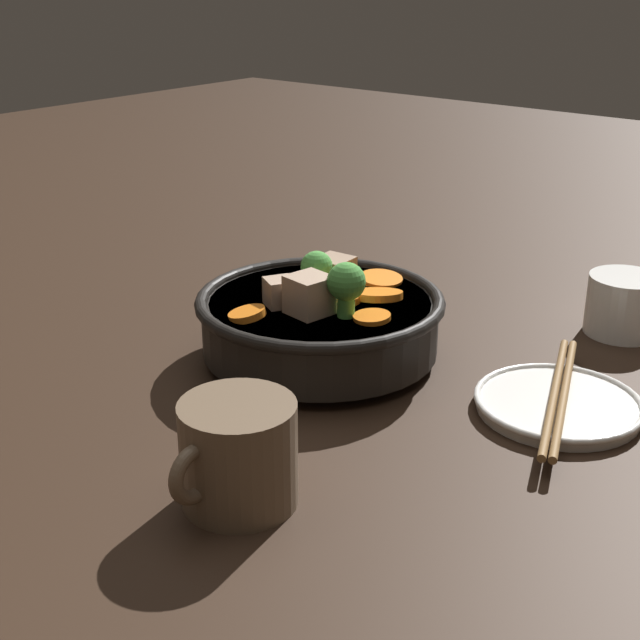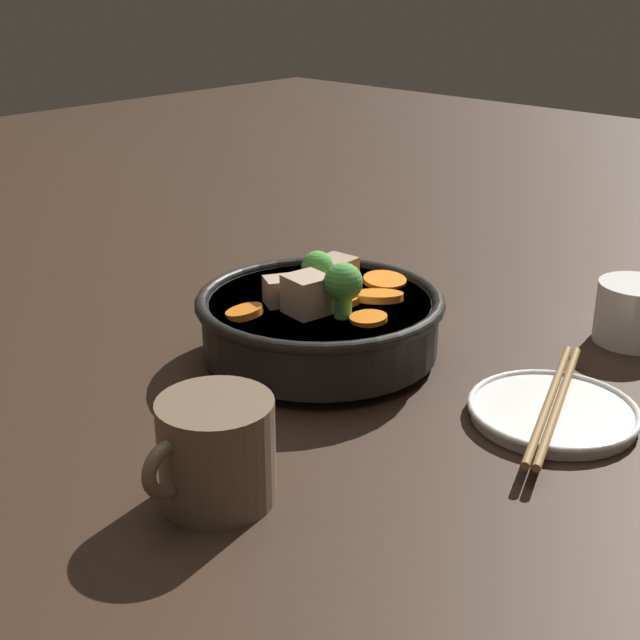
% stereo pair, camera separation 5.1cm
% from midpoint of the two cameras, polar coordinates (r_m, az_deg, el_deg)
% --- Properties ---
extents(ground_plane, '(3.00, 3.00, 0.00)m').
position_cam_midpoint_polar(ground_plane, '(0.86, -1.71, -2.49)').
color(ground_plane, black).
extents(stirfry_bowl, '(0.24, 0.24, 0.11)m').
position_cam_midpoint_polar(stirfry_bowl, '(0.84, -1.72, 0.12)').
color(stirfry_bowl, black).
rests_on(stirfry_bowl, ground_plane).
extents(side_saucer, '(0.14, 0.14, 0.01)m').
position_cam_midpoint_polar(side_saucer, '(0.78, 13.18, -5.29)').
color(side_saucer, white).
rests_on(side_saucer, ground_plane).
extents(tea_cup, '(0.08, 0.08, 0.06)m').
position_cam_midpoint_polar(tea_cup, '(0.95, 17.43, 0.95)').
color(tea_cup, white).
rests_on(tea_cup, ground_plane).
extents(dark_mug, '(0.10, 0.08, 0.08)m').
position_cam_midpoint_polar(dark_mug, '(0.63, -7.66, -8.55)').
color(dark_mug, brown).
rests_on(dark_mug, ground_plane).
extents(chopsticks_pair, '(0.21, 0.09, 0.01)m').
position_cam_midpoint_polar(chopsticks_pair, '(0.77, 13.24, -4.66)').
color(chopsticks_pair, olive).
rests_on(chopsticks_pair, side_saucer).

